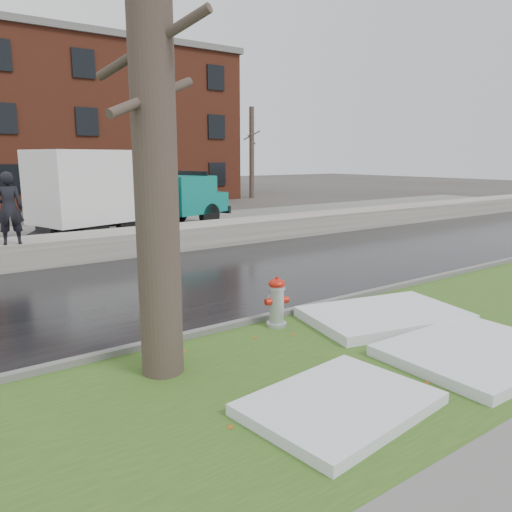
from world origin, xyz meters
TOP-DOWN VIEW (x-y plane):
  - ground at (0.00, 0.00)m, footprint 120.00×120.00m
  - verge at (0.00, -1.25)m, footprint 60.00×4.50m
  - road at (0.00, 4.50)m, footprint 60.00×7.00m
  - parking_lot at (0.00, 13.00)m, footprint 60.00×9.00m
  - curb at (0.00, 1.00)m, footprint 60.00×0.15m
  - snowbank at (0.00, 8.70)m, footprint 60.00×1.60m
  - brick_building at (2.00, 30.00)m, footprint 26.00×12.00m
  - bg_tree_right at (16.00, 24.00)m, footprint 1.40×1.62m
  - fire_hydrant at (-0.19, 0.61)m, footprint 0.45×0.41m
  - tree at (-2.66, 0.05)m, footprint 1.43×1.65m
  - box_truck at (1.85, 12.40)m, footprint 9.73×4.52m
  - worker at (-3.07, 8.10)m, footprint 0.75×0.55m
  - snow_patch_near at (1.38, -2.26)m, footprint 2.63×2.04m
  - snow_patch_far at (-1.43, -2.18)m, footprint 2.36×1.82m
  - snow_patch_side at (1.61, -0.31)m, footprint 3.13×2.37m

SIDE VIEW (x-z plane):
  - ground at x=0.00m, z-range 0.00..0.00m
  - road at x=0.00m, z-range 0.00..0.03m
  - parking_lot at x=0.00m, z-range 0.00..0.03m
  - verge at x=0.00m, z-range 0.00..0.04m
  - curb at x=0.00m, z-range 0.00..0.14m
  - snow_patch_far at x=-1.43m, z-range 0.04..0.18m
  - snow_patch_near at x=1.38m, z-range 0.04..0.20m
  - snow_patch_side at x=1.61m, z-range 0.04..0.22m
  - snowbank at x=0.00m, z-range 0.00..0.75m
  - fire_hydrant at x=-0.19m, z-range 0.07..0.98m
  - worker at x=-3.07m, z-range 0.75..2.63m
  - box_truck at x=1.85m, z-range 0.09..3.33m
  - bg_tree_right at x=16.00m, z-range 0.08..6.58m
  - tree at x=-2.66m, z-range 0.07..7.26m
  - brick_building at x=2.00m, z-range 0.00..10.00m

